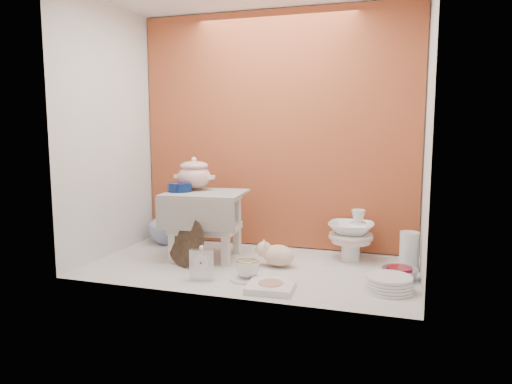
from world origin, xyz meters
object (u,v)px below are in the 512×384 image
(gold_rim_teacup, at_px, (248,268))
(porcelain_tower, at_px, (351,235))
(blue_white_vase, at_px, (168,223))
(dinner_plate_stack, at_px, (389,283))
(floral_platter, at_px, (183,214))
(step_stool, at_px, (206,225))
(plush_pig, at_px, (278,255))
(mantel_clock, at_px, (202,263))
(crystal_bowl, at_px, (399,274))
(soup_tureen, at_px, (194,173))

(gold_rim_teacup, relative_size, porcelain_tower, 0.39)
(blue_white_vase, height_order, dinner_plate_stack, blue_white_vase)
(floral_platter, distance_m, dinner_plate_stack, 1.52)
(gold_rim_teacup, height_order, porcelain_tower, porcelain_tower)
(dinner_plate_stack, bearing_deg, step_stool, 165.82)
(blue_white_vase, relative_size, plush_pig, 1.22)
(step_stool, bearing_deg, gold_rim_teacup, -46.10)
(gold_rim_teacup, xyz_separation_m, dinner_plate_stack, (0.70, 0.04, -0.02))
(mantel_clock, relative_size, gold_rim_teacup, 1.49)
(plush_pig, height_order, dinner_plate_stack, plush_pig)
(step_stool, bearing_deg, dinner_plate_stack, -19.90)
(step_stool, height_order, porcelain_tower, step_stool)
(floral_platter, distance_m, crystal_bowl, 1.49)
(mantel_clock, xyz_separation_m, crystal_bowl, (0.96, 0.32, -0.06))
(soup_tureen, xyz_separation_m, plush_pig, (0.56, -0.11, -0.43))
(mantel_clock, bearing_deg, step_stool, 94.78)
(step_stool, distance_m, crystal_bowl, 1.12)
(floral_platter, relative_size, gold_rim_teacup, 3.20)
(dinner_plate_stack, height_order, porcelain_tower, porcelain_tower)
(mantel_clock, bearing_deg, porcelain_tower, 25.71)
(blue_white_vase, xyz_separation_m, plush_pig, (0.85, -0.31, -0.07))
(step_stool, relative_size, gold_rim_teacup, 3.81)
(soup_tureen, xyz_separation_m, dinner_plate_stack, (1.17, -0.34, -0.46))
(blue_white_vase, height_order, porcelain_tower, porcelain_tower)
(gold_rim_teacup, bearing_deg, porcelain_tower, 49.35)
(soup_tureen, xyz_separation_m, mantel_clock, (0.25, -0.45, -0.41))
(step_stool, height_order, gold_rim_teacup, step_stool)
(plush_pig, relative_size, gold_rim_teacup, 1.89)
(mantel_clock, height_order, dinner_plate_stack, mantel_clock)
(soup_tureen, bearing_deg, mantel_clock, -61.43)
(soup_tureen, height_order, mantel_clock, soup_tureen)
(soup_tureen, relative_size, gold_rim_teacup, 2.02)
(mantel_clock, bearing_deg, floral_platter, 106.79)
(step_stool, relative_size, dinner_plate_stack, 1.95)
(soup_tureen, relative_size, mantel_clock, 1.36)
(blue_white_vase, xyz_separation_m, crystal_bowl, (1.50, -0.33, -0.11))
(plush_pig, bearing_deg, gold_rim_teacup, -88.94)
(soup_tureen, distance_m, plush_pig, 0.72)
(floral_platter, distance_m, blue_white_vase, 0.11)
(step_stool, distance_m, plush_pig, 0.48)
(soup_tureen, bearing_deg, blue_white_vase, 145.94)
(blue_white_vase, height_order, mantel_clock, blue_white_vase)
(crystal_bowl, bearing_deg, step_stool, 176.57)
(mantel_clock, bearing_deg, blue_white_vase, 113.61)
(plush_pig, distance_m, dinner_plate_stack, 0.65)
(soup_tureen, height_order, gold_rim_teacup, soup_tureen)
(gold_rim_teacup, distance_m, crystal_bowl, 0.78)
(blue_white_vase, xyz_separation_m, porcelain_tower, (1.21, -0.04, 0.01))
(blue_white_vase, relative_size, mantel_clock, 1.55)
(floral_platter, bearing_deg, plush_pig, -26.36)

